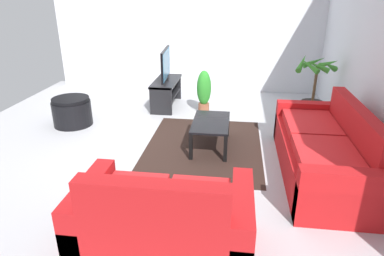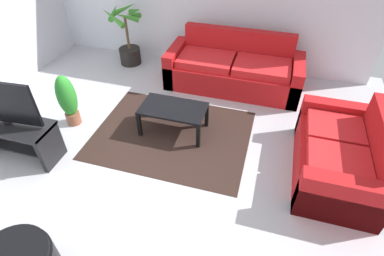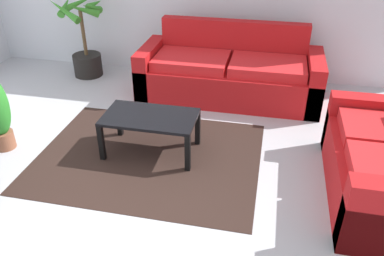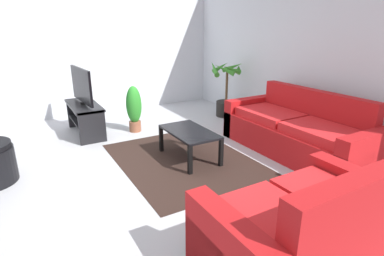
% 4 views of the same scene
% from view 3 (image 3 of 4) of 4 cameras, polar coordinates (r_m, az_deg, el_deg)
% --- Properties ---
extents(ground_plane, '(6.60, 6.60, 0.00)m').
position_cam_3_polar(ground_plane, '(3.47, -11.47, -10.61)').
color(ground_plane, '#B2B2B7').
extents(couch_main, '(2.26, 0.90, 0.90)m').
position_cam_3_polar(couch_main, '(5.05, 5.46, 7.81)').
color(couch_main, red).
rests_on(couch_main, ground).
extents(coffee_table, '(0.91, 0.52, 0.41)m').
position_cam_3_polar(coffee_table, '(3.86, -6.12, 1.02)').
color(coffee_table, black).
rests_on(coffee_table, ground).
extents(area_rug, '(2.20, 1.70, 0.01)m').
position_cam_3_polar(area_rug, '(3.97, -6.28, -4.08)').
color(area_rug, black).
rests_on(area_rug, ground).
extents(potted_palm, '(0.71, 0.74, 1.13)m').
position_cam_3_polar(potted_palm, '(5.83, -15.33, 11.51)').
color(potted_palm, black).
rests_on(potted_palm, ground).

